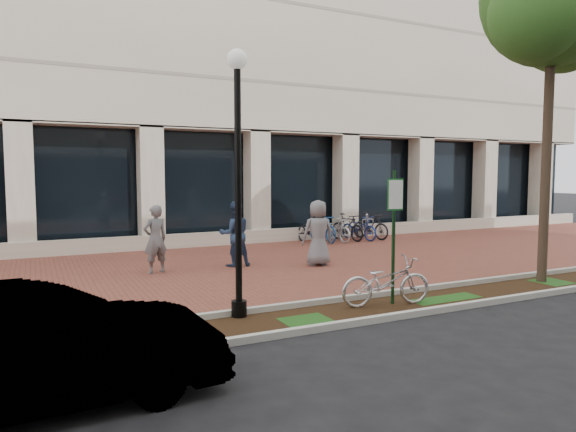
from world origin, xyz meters
name	(u,v)px	position (x,y,z in m)	size (l,w,h in m)	color
ground	(260,266)	(0.00, 0.00, 0.00)	(120.00, 120.00, 0.00)	black
brick_plaza	(260,266)	(0.00, 0.00, 0.01)	(40.00, 9.00, 0.01)	brown
planting_strip	(370,310)	(0.00, -5.25, 0.01)	(40.00, 1.50, 0.01)	black
curb_plaza_side	(348,298)	(0.00, -4.50, 0.06)	(40.00, 0.12, 0.12)	#B4B5AB
curb_street_side	(395,316)	(0.00, -6.00, 0.06)	(40.00, 0.12, 0.12)	#B4B5AB
near_office_building	(166,7)	(0.00, 10.47, 10.05)	(40.00, 12.12, 16.00)	beige
parking_sign	(394,220)	(0.65, -5.11, 1.67)	(0.34, 0.07, 2.66)	#163D1C
lamppost	(238,169)	(-2.41, -4.60, 2.67)	(0.36, 0.36, 4.75)	black
street_tree	(553,6)	(5.24, -4.97, 6.45)	(3.86, 3.22, 8.28)	#493A2A
locked_bicycle	(386,282)	(0.45, -5.16, 0.48)	(0.64, 1.84, 0.97)	silver
pedestrian_left	(155,239)	(-2.86, 0.24, 0.89)	(0.65, 0.43, 1.79)	slate
pedestrian_mid	(235,234)	(-0.65, 0.27, 0.91)	(0.89, 0.69, 1.82)	navy
pedestrian_right	(318,233)	(1.49, -0.67, 0.93)	(0.91, 0.59, 1.86)	slate
bollard	(367,226)	(6.27, 3.74, 0.52)	(0.12, 0.12, 1.02)	#AFAFB3
bike_rack_cluster	(341,228)	(4.92, 3.55, 0.50)	(3.56, 1.91, 1.06)	black
sedan_near_curb	(36,350)	(-5.71, -7.05, 0.68)	(1.43, 4.10, 1.35)	#B3B3B8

